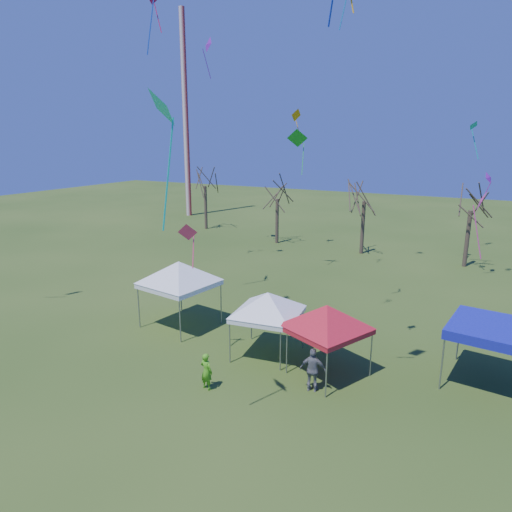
% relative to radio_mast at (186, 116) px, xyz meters
% --- Properties ---
extents(ground, '(140.00, 140.00, 0.00)m').
position_rel_radio_mast_xyz_m(ground, '(28.00, -34.00, -12.50)').
color(ground, '#2D4817').
rests_on(ground, ground).
extents(radio_mast, '(0.70, 0.70, 25.00)m').
position_rel_radio_mast_xyz_m(radio_mast, '(0.00, 0.00, 0.00)').
color(radio_mast, silver).
rests_on(radio_mast, ground).
extents(tree_0, '(3.83, 3.83, 8.44)m').
position_rel_radio_mast_xyz_m(tree_0, '(7.15, -6.62, -6.01)').
color(tree_0, '#3D2D21').
rests_on(tree_0, ground).
extents(tree_1, '(3.42, 3.42, 7.54)m').
position_rel_radio_mast_xyz_m(tree_1, '(17.23, -9.35, -6.71)').
color(tree_1, '#3D2D21').
rests_on(tree_1, ground).
extents(tree_2, '(3.71, 3.71, 8.18)m').
position_rel_radio_mast_xyz_m(tree_2, '(25.63, -9.62, -6.21)').
color(tree_2, '#3D2D21').
rests_on(tree_2, ground).
extents(tree_3, '(3.59, 3.59, 7.91)m').
position_rel_radio_mast_xyz_m(tree_3, '(34.03, -9.96, -6.42)').
color(tree_3, '#3D2D21').
rests_on(tree_3, ground).
extents(tent_white_west, '(4.67, 4.67, 4.16)m').
position_rel_radio_mast_xyz_m(tent_white_west, '(21.22, -29.99, -9.14)').
color(tent_white_west, gray).
rests_on(tent_white_west, ground).
extents(tent_white_mid, '(4.03, 4.03, 3.58)m').
position_rel_radio_mast_xyz_m(tent_white_mid, '(26.97, -30.95, -9.61)').
color(tent_white_mid, gray).
rests_on(tent_white_mid, ground).
extents(tent_red, '(3.87, 3.87, 3.65)m').
position_rel_radio_mast_xyz_m(tent_red, '(29.95, -31.36, -9.56)').
color(tent_red, gray).
rests_on(tent_red, ground).
extents(tent_blue, '(3.72, 3.72, 2.63)m').
position_rel_radio_mast_xyz_m(tent_blue, '(36.27, -29.06, -10.08)').
color(tent_blue, gray).
rests_on(tent_blue, ground).
extents(person_grey, '(1.14, 0.65, 1.84)m').
position_rel_radio_mast_xyz_m(person_grey, '(29.99, -32.93, -11.58)').
color(person_grey, slate).
rests_on(person_grey, ground).
extents(person_green, '(0.62, 0.46, 1.56)m').
position_rel_radio_mast_xyz_m(person_green, '(26.12, -34.81, -11.72)').
color(person_green, '#4BAB1B').
rests_on(person_green, ground).
extents(kite_13, '(0.98, 1.27, 2.96)m').
position_rel_radio_mast_xyz_m(kite_13, '(19.80, -11.29, -0.73)').
color(kite_13, '#F09F0C').
rests_on(kite_13, ground).
extents(kite_5, '(1.48, 1.40, 4.02)m').
position_rel_radio_mast_xyz_m(kite_5, '(27.18, -38.05, -1.76)').
color(kite_5, '#0DCAAB').
rests_on(kite_5, ground).
extents(kite_19, '(0.79, 1.01, 2.40)m').
position_rel_radio_mast_xyz_m(kite_19, '(35.07, -13.55, -5.25)').
color(kite_19, purple).
rests_on(kite_19, ground).
extents(kite_11, '(1.68, 1.27, 3.24)m').
position_rel_radio_mast_xyz_m(kite_11, '(22.72, -17.78, -2.58)').
color(kite_11, green).
rests_on(kite_11, ground).
extents(kite_22, '(0.95, 0.99, 2.50)m').
position_rel_radio_mast_xyz_m(kite_22, '(33.80, -14.31, -1.89)').
color(kite_22, '#0CA4B6').
rests_on(kite_22, ground).
extents(kite_2, '(1.35, 1.12, 3.26)m').
position_rel_radio_mast_xyz_m(kite_2, '(13.16, -14.48, 4.85)').
color(kite_2, '#7017A1').
rests_on(kite_2, ground).
extents(kite_1, '(0.98, 0.76, 2.00)m').
position_rel_radio_mast_xyz_m(kite_1, '(24.05, -32.90, -6.54)').
color(kite_1, '#F03567').
rests_on(kite_1, ground).
extents(kite_17, '(0.59, 1.00, 3.06)m').
position_rel_radio_mast_xyz_m(kite_17, '(35.12, -27.25, -5.19)').
color(kite_17, '#D62F7F').
rests_on(kite_17, ground).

